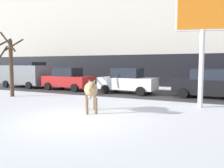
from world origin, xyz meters
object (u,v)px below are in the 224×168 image
(car_white_sedan, at_px, (127,81))
(car_black_sedan, at_px, (208,84))
(car_grey_van, at_px, (25,74))
(bare_tree_right_lot, at_px, (10,63))
(cow_tan, at_px, (91,90))
(car_red_sedan, at_px, (68,79))
(billboard, at_px, (203,19))

(car_white_sedan, relative_size, car_black_sedan, 1.00)
(car_grey_van, relative_size, car_white_sedan, 1.09)
(car_white_sedan, distance_m, bare_tree_right_lot, 8.08)
(cow_tan, relative_size, car_red_sedan, 0.42)
(car_grey_van, height_order, bare_tree_right_lot, bare_tree_right_lot)
(car_black_sedan, bearing_deg, car_white_sedan, -179.62)
(billboard, relative_size, bare_tree_right_lot, 1.33)
(cow_tan, height_order, car_red_sedan, car_red_sedan)
(car_black_sedan, height_order, bare_tree_right_lot, bare_tree_right_lot)
(car_white_sedan, bearing_deg, billboard, -34.21)
(car_red_sedan, height_order, bare_tree_right_lot, bare_tree_right_lot)
(car_black_sedan, bearing_deg, car_red_sedan, -179.59)
(car_black_sedan, bearing_deg, bare_tree_right_lot, -158.49)
(billboard, height_order, car_white_sedan, billboard)
(car_white_sedan, bearing_deg, car_red_sedan, -179.57)
(car_red_sedan, height_order, car_white_sedan, same)
(car_grey_van, bearing_deg, cow_tan, -32.10)
(car_red_sedan, relative_size, bare_tree_right_lot, 1.03)
(billboard, distance_m, car_grey_van, 15.95)
(car_white_sedan, height_order, bare_tree_right_lot, bare_tree_right_lot)
(car_grey_van, distance_m, car_black_sedan, 15.46)
(billboard, bearing_deg, cow_tan, -143.55)
(cow_tan, distance_m, billboard, 6.35)
(car_red_sedan, bearing_deg, bare_tree_right_lot, -104.85)
(cow_tan, relative_size, bare_tree_right_lot, 0.44)
(car_black_sedan, bearing_deg, billboard, -93.64)
(car_grey_van, height_order, car_black_sedan, car_grey_van)
(car_grey_van, relative_size, car_black_sedan, 1.09)
(car_white_sedan, distance_m, car_black_sedan, 5.42)
(cow_tan, xyz_separation_m, car_grey_van, (-10.88, 6.83, 0.25))
(cow_tan, xyz_separation_m, bare_tree_right_lot, (-7.32, 2.09, 1.21))
(car_red_sedan, relative_size, car_black_sedan, 1.00)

